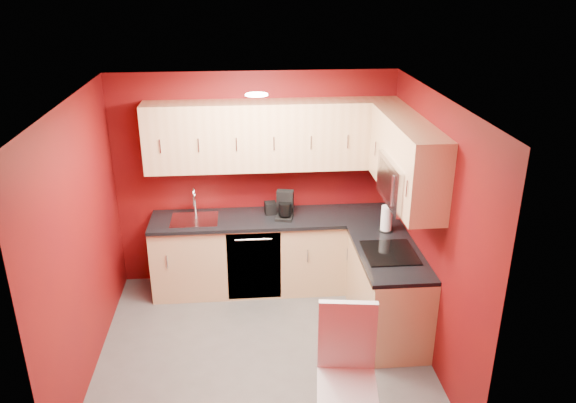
{
  "coord_description": "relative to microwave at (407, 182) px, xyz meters",
  "views": [
    {
      "loc": [
        -0.15,
        -4.63,
        3.49
      ],
      "look_at": [
        0.3,
        0.55,
        1.35
      ],
      "focal_mm": 35.0,
      "sensor_mm": 36.0,
      "label": 1
    }
  ],
  "objects": [
    {
      "name": "downlight",
      "position": [
        -1.39,
        0.1,
        0.82
      ],
      "size": [
        0.2,
        0.2,
        0.01
      ],
      "primitive_type": "cylinder",
      "color": "white",
      "rests_on": "ceiling"
    },
    {
      "name": "wall_front",
      "position": [
        -1.39,
        -1.7,
        -0.41
      ],
      "size": [
        3.2,
        0.0,
        3.2
      ],
      "primitive_type": "plane",
      "rotation": [
        -1.57,
        0.0,
        0.0
      ],
      "color": "#630C09",
      "rests_on": "floor"
    },
    {
      "name": "upper_cabinets_right",
      "position": [
        0.03,
        0.24,
        0.23
      ],
      "size": [
        0.35,
        1.55,
        0.75
      ],
      "color": "tan",
      "rests_on": "wall_right"
    },
    {
      "name": "paper_towel",
      "position": [
        -0.02,
        0.52,
        -0.61
      ],
      "size": [
        0.19,
        0.19,
        0.28
      ],
      "primitive_type": null,
      "rotation": [
        0.0,
        0.0,
        0.25
      ],
      "color": "white",
      "rests_on": "countertop_right"
    },
    {
      "name": "dishwasher_front",
      "position": [
        -1.44,
        0.71,
        -1.22
      ],
      "size": [
        0.6,
        0.02,
        0.82
      ],
      "primitive_type": "cube",
      "color": "black",
      "rests_on": "base_cabinets_back"
    },
    {
      "name": "upper_cabinets_back",
      "position": [
        -1.19,
        1.13,
        0.17
      ],
      "size": [
        2.8,
        0.35,
        0.75
      ],
      "primitive_type": "cube",
      "color": "tan",
      "rests_on": "wall_back"
    },
    {
      "name": "napkin_holder",
      "position": [
        -1.23,
        1.09,
        -0.68
      ],
      "size": [
        0.14,
        0.14,
        0.14
      ],
      "primitive_type": null,
      "rotation": [
        0.0,
        0.0,
        0.12
      ],
      "color": "black",
      "rests_on": "countertop_back"
    },
    {
      "name": "base_cabinets_back",
      "position": [
        -1.19,
        1.0,
        -1.22
      ],
      "size": [
        2.8,
        0.6,
        0.87
      ],
      "primitive_type": "cube",
      "color": "tan",
      "rests_on": "floor"
    },
    {
      "name": "countertop_back",
      "position": [
        -1.19,
        0.99,
        -0.77
      ],
      "size": [
        2.8,
        0.63,
        0.04
      ],
      "primitive_type": "cube",
      "color": "black",
      "rests_on": "base_cabinets_back"
    },
    {
      "name": "ceiling",
      "position": [
        -1.39,
        -0.2,
        0.84
      ],
      "size": [
        3.2,
        3.2,
        0.0
      ],
      "primitive_type": "plane",
      "rotation": [
        3.14,
        0.0,
        0.0
      ],
      "color": "white",
      "rests_on": "wall_back"
    },
    {
      "name": "countertop_right",
      "position": [
        -0.11,
        0.04,
        -0.77
      ],
      "size": [
        0.63,
        1.27,
        0.04
      ],
      "primitive_type": "cube",
      "color": "black",
      "rests_on": "base_cabinets_right"
    },
    {
      "name": "wall_back",
      "position": [
        -1.39,
        1.3,
        -0.41
      ],
      "size": [
        3.2,
        0.0,
        3.2
      ],
      "primitive_type": "plane",
      "rotation": [
        1.57,
        0.0,
        0.0
      ],
      "color": "#630C09",
      "rests_on": "floor"
    },
    {
      "name": "sink",
      "position": [
        -2.09,
        1.0,
        -0.72
      ],
      "size": [
        0.52,
        0.42,
        0.35
      ],
      "color": "silver",
      "rests_on": "countertop_back"
    },
    {
      "name": "base_cabinets_right",
      "position": [
        -0.09,
        0.05,
        -1.22
      ],
      "size": [
        0.6,
        1.3,
        0.87
      ],
      "primitive_type": "cube",
      "color": "tan",
      "rests_on": "floor"
    },
    {
      "name": "microwave",
      "position": [
        0.0,
        0.0,
        0.0
      ],
      "size": [
        0.42,
        0.76,
        0.42
      ],
      "color": "silver",
      "rests_on": "upper_cabinets_right"
    },
    {
      "name": "cooktop",
      "position": [
        -0.11,
        0.0,
        -0.74
      ],
      "size": [
        0.5,
        0.55,
        0.01
      ],
      "primitive_type": "cube",
      "color": "black",
      "rests_on": "countertop_right"
    },
    {
      "name": "wall_right",
      "position": [
        0.21,
        -0.2,
        -0.41
      ],
      "size": [
        0.0,
        3.0,
        3.0
      ],
      "primitive_type": "plane",
      "rotation": [
        1.57,
        0.0,
        -1.57
      ],
      "color": "#630C09",
      "rests_on": "floor"
    },
    {
      "name": "dining_chair",
      "position": [
        -0.79,
        -1.4,
        -1.09
      ],
      "size": [
        0.52,
        0.54,
        1.14
      ],
      "primitive_type": null,
      "rotation": [
        0.0,
        0.0,
        -0.14
      ],
      "color": "silver",
      "rests_on": "floor"
    },
    {
      "name": "wall_left",
      "position": [
        -2.99,
        -0.2,
        -0.41
      ],
      "size": [
        0.0,
        3.0,
        3.0
      ],
      "primitive_type": "plane",
      "rotation": [
        1.57,
        0.0,
        1.57
      ],
      "color": "#630C09",
      "rests_on": "floor"
    },
    {
      "name": "floor",
      "position": [
        -1.39,
        -0.2,
        -1.66
      ],
      "size": [
        3.2,
        3.2,
        0.0
      ],
      "primitive_type": "plane",
      "color": "#534F4D",
      "rests_on": "ground"
    },
    {
      "name": "coffee_maker",
      "position": [
        -1.08,
        0.94,
        -0.6
      ],
      "size": [
        0.23,
        0.28,
        0.31
      ],
      "primitive_type": null,
      "rotation": [
        0.0,
        0.0,
        -0.21
      ],
      "color": "black",
      "rests_on": "countertop_back"
    }
  ]
}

